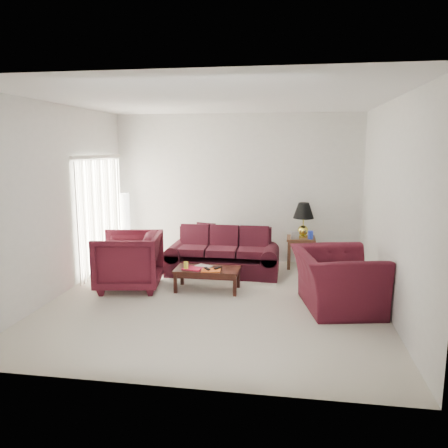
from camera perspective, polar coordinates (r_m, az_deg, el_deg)
name	(u,v)px	position (r m, az deg, el deg)	size (l,w,h in m)	color
floor	(216,300)	(6.83, -1.12, -9.94)	(5.00, 5.00, 0.00)	beige
blinds	(100,215)	(8.50, -15.86, 1.15)	(0.10, 2.00, 2.16)	silver
sofa	(223,252)	(8.08, -0.15, -3.69)	(2.05, 0.88, 0.84)	black
throw_pillow	(205,232)	(8.73, -2.44, -1.06)	(0.37, 0.11, 0.37)	black
end_table	(301,252)	(8.72, 9.96, -3.65)	(0.54, 0.54, 0.59)	#5D2720
table_lamp	(303,220)	(8.64, 10.32, 0.52)	(0.40, 0.40, 0.68)	#DAC944
clock	(295,235)	(8.46, 9.25, -1.48)	(0.15, 0.05, 0.15)	silver
blue_canister	(311,235)	(8.52, 11.23, -1.41)	(0.10, 0.10, 0.16)	#1B31B3
picture_frame	(293,232)	(8.77, 9.03, -0.99)	(0.13, 0.02, 0.17)	silver
floor_lamp	(125,226)	(9.33, -12.77, -0.28)	(0.23, 0.23, 1.41)	white
armchair_left	(129,261)	(7.43, -12.36, -4.71)	(1.01, 1.04, 0.94)	#47101B
armchair_right	(337,280)	(6.61, 14.48, -7.09)	(1.30, 1.14, 0.85)	#400E19
coffee_table	(207,279)	(7.24, -2.18, -7.24)	(1.06, 0.53, 0.37)	black
magazine_red	(193,268)	(7.17, -4.08, -5.81)	(0.31, 0.23, 0.02)	#B91235
magazine_white	(203,266)	(7.29, -2.72, -5.54)	(0.26, 0.20, 0.02)	silver
magazine_orange	(211,270)	(7.05, -1.71, -6.06)	(0.31, 0.23, 0.02)	#C64C17
remote_a	(207,269)	(7.08, -2.20, -5.86)	(0.05, 0.16, 0.02)	black
remote_b	(218,268)	(7.13, -0.82, -5.74)	(0.05, 0.15, 0.02)	black
yellow_glass	(186,266)	(7.14, -4.98, -5.44)	(0.08, 0.08, 0.13)	gold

